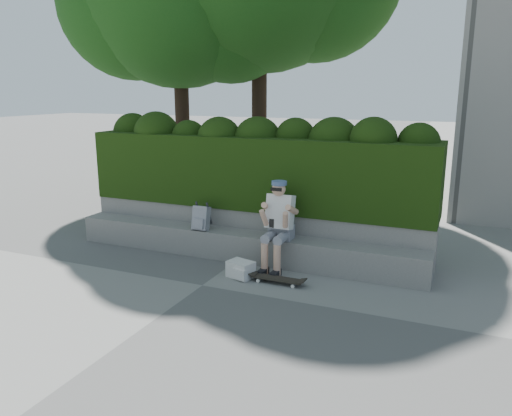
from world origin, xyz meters
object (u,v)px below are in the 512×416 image
at_px(skateboard, 277,279).
at_px(backpack_plaid, 201,218).
at_px(person, 279,222).
at_px(backpack_ground, 241,269).

relative_size(skateboard, backpack_plaid, 1.91).
distance_m(person, backpack_plaid, 1.40).
bearing_deg(person, backpack_plaid, 176.65).
bearing_deg(skateboard, backpack_plaid, 157.88).
bearing_deg(skateboard, backpack_ground, 178.84).
height_order(skateboard, backpack_plaid, backpack_plaid).
relative_size(person, skateboard, 1.83).
xyz_separation_m(skateboard, backpack_ground, (-0.58, 0.01, 0.06)).
bearing_deg(backpack_plaid, backpack_ground, -30.19).
bearing_deg(skateboard, person, 109.82).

